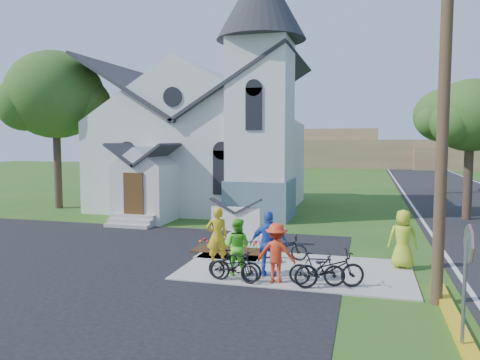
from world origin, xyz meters
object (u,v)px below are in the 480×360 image
(cyclist_0, at_px, (217,236))
(bike_1, at_px, (236,265))
(stop_sign, at_px, (467,261))
(cyclist_4, at_px, (403,239))
(utility_pole, at_px, (447,83))
(cyclist_2, at_px, (269,244))
(bike_2, at_px, (283,247))
(cyclist_3, at_px, (276,253))
(bike_4, at_px, (329,269))
(cyclist_1, at_px, (237,246))
(church_sign, at_px, (236,220))
(bike_3, at_px, (317,269))
(bike_0, at_px, (233,266))

(cyclist_0, distance_m, bike_1, 1.83)
(stop_sign, height_order, cyclist_4, stop_sign)
(utility_pole, height_order, cyclist_2, utility_pole)
(bike_2, relative_size, cyclist_3, 0.97)
(bike_1, relative_size, bike_2, 0.93)
(utility_pole, height_order, cyclist_0, utility_pole)
(cyclist_2, height_order, bike_4, cyclist_2)
(cyclist_1, relative_size, cyclist_2, 0.88)
(stop_sign, relative_size, cyclist_0, 1.32)
(bike_1, distance_m, cyclist_4, 5.42)
(utility_pole, bearing_deg, stop_sign, -88.51)
(church_sign, height_order, bike_3, church_sign)
(utility_pole, distance_m, bike_4, 5.57)
(cyclist_2, bearing_deg, stop_sign, 135.15)
(cyclist_0, xyz_separation_m, bike_2, (1.90, 1.29, -0.51))
(cyclist_0, xyz_separation_m, bike_4, (3.62, -1.33, -0.43))
(cyclist_3, bearing_deg, utility_pole, 171.77)
(church_sign, distance_m, bike_2, 2.75)
(utility_pole, xyz_separation_m, bike_3, (-3.06, 0.49, -4.89))
(bike_2, distance_m, cyclist_4, 3.81)
(bike_3, height_order, bike_4, bike_4)
(stop_sign, bearing_deg, bike_4, 131.88)
(bike_4, bearing_deg, cyclist_3, 63.65)
(cyclist_3, height_order, cyclist_4, cyclist_4)
(stop_sign, distance_m, cyclist_4, 5.83)
(church_sign, height_order, bike_0, church_sign)
(cyclist_2, relative_size, cyclist_3, 1.15)
(utility_pole, relative_size, cyclist_2, 5.19)
(bike_2, distance_m, bike_3, 2.90)
(cyclist_0, distance_m, cyclist_3, 2.45)
(stop_sign, distance_m, cyclist_3, 5.45)
(bike_0, distance_m, cyclist_4, 5.49)
(cyclist_4, bearing_deg, bike_3, 44.69)
(utility_pole, relative_size, bike_3, 6.51)
(bike_4, bearing_deg, church_sign, 21.01)
(stop_sign, distance_m, bike_0, 6.38)
(bike_1, bearing_deg, bike_0, 89.76)
(cyclist_1, bearing_deg, church_sign, -67.07)
(bike_0, relative_size, cyclist_2, 0.83)
(stop_sign, xyz_separation_m, cyclist_4, (-0.73, 5.73, -0.81))
(bike_1, xyz_separation_m, bike_2, (0.88, 2.74, -0.03))
(bike_3, bearing_deg, bike_4, -110.32)
(utility_pole, relative_size, bike_0, 6.25)
(stop_sign, relative_size, cyclist_1, 1.46)
(bike_0, height_order, bike_4, bike_4)
(bike_1, bearing_deg, cyclist_4, -59.87)
(church_sign, bearing_deg, bike_0, -75.22)
(bike_2, xyz_separation_m, bike_4, (1.72, -2.63, 0.08))
(bike_0, relative_size, cyclist_1, 0.94)
(church_sign, distance_m, cyclist_1, 3.91)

